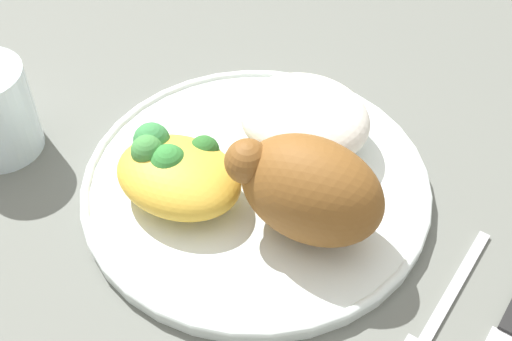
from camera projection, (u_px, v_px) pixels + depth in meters
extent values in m
plane|color=#61645D|center=(256.00, 191.00, 0.55)|extent=(2.00, 2.00, 0.00)
cylinder|color=white|center=(256.00, 187.00, 0.55)|extent=(0.27, 0.27, 0.01)
torus|color=white|center=(256.00, 182.00, 0.55)|extent=(0.27, 0.27, 0.01)
ellipsoid|color=brown|center=(311.00, 190.00, 0.48)|extent=(0.11, 0.07, 0.08)
sphere|color=brown|center=(247.00, 161.00, 0.48)|extent=(0.03, 0.03, 0.03)
ellipsoid|color=silver|center=(304.00, 118.00, 0.56)|extent=(0.11, 0.09, 0.05)
ellipsoid|color=gold|center=(179.00, 176.00, 0.52)|extent=(0.10, 0.08, 0.04)
sphere|color=#398545|center=(152.00, 141.00, 0.53)|extent=(0.03, 0.03, 0.03)
sphere|color=green|center=(173.00, 152.00, 0.53)|extent=(0.02, 0.02, 0.02)
sphere|color=#438B41|center=(147.00, 151.00, 0.52)|extent=(0.02, 0.02, 0.02)
sphere|color=#348337|center=(168.00, 163.00, 0.52)|extent=(0.03, 0.03, 0.03)
sphere|color=#2C692A|center=(204.00, 151.00, 0.53)|extent=(0.02, 0.02, 0.02)
cube|color=#B2B2B7|center=(456.00, 285.00, 0.49)|extent=(0.02, 0.11, 0.01)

